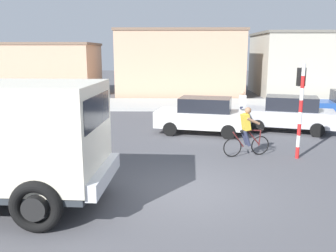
% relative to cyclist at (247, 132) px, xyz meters
% --- Properties ---
extents(ground_plane, '(120.00, 120.00, 0.00)m').
position_rel_cyclist_xyz_m(ground_plane, '(-2.24, -3.19, -0.86)').
color(ground_plane, '#4C4C51').
extents(sidewalk_far, '(80.00, 5.00, 0.16)m').
position_rel_cyclist_xyz_m(sidewalk_far, '(-2.24, 11.88, -0.78)').
color(sidewalk_far, '#ADADA8').
rests_on(sidewalk_far, ground).
extents(cyclist, '(1.68, 0.62, 1.72)m').
position_rel_cyclist_xyz_m(cyclist, '(0.00, 0.00, 0.00)').
color(cyclist, black).
rests_on(cyclist, ground).
extents(traffic_light_pole, '(0.24, 0.43, 3.20)m').
position_rel_cyclist_xyz_m(traffic_light_pole, '(1.70, -0.17, 1.20)').
color(traffic_light_pole, red).
rests_on(traffic_light_pole, ground).
extents(car_red_near, '(4.32, 2.78, 1.60)m').
position_rel_cyclist_xyz_m(car_red_near, '(2.67, 4.03, -0.05)').
color(car_red_near, '#B7B7BC').
rests_on(car_red_near, ground).
extents(car_white_mid, '(4.27, 2.51, 1.60)m').
position_rel_cyclist_xyz_m(car_white_mid, '(-1.26, 3.53, -0.05)').
color(car_white_mid, white).
rests_on(car_white_mid, ground).
extents(pedestrian_near_kerb, '(0.34, 0.22, 1.62)m').
position_rel_cyclist_xyz_m(pedestrian_near_kerb, '(0.94, 5.96, -0.02)').
color(pedestrian_near_kerb, '#2D334C').
rests_on(pedestrian_near_kerb, ground).
extents(building_corner_left, '(10.11, 5.96, 4.29)m').
position_rel_cyclist_xyz_m(building_corner_left, '(-14.33, 19.06, 1.28)').
color(building_corner_left, tan).
rests_on(building_corner_left, ground).
extents(building_mid_block, '(10.04, 5.83, 5.29)m').
position_rel_cyclist_xyz_m(building_mid_block, '(-2.09, 17.64, 1.78)').
color(building_mid_block, tan).
rests_on(building_mid_block, ground).
extents(building_corner_right, '(10.47, 7.18, 5.13)m').
position_rel_cyclist_xyz_m(building_corner_right, '(9.61, 18.66, 1.70)').
color(building_corner_right, '#B2AD9E').
rests_on(building_corner_right, ground).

